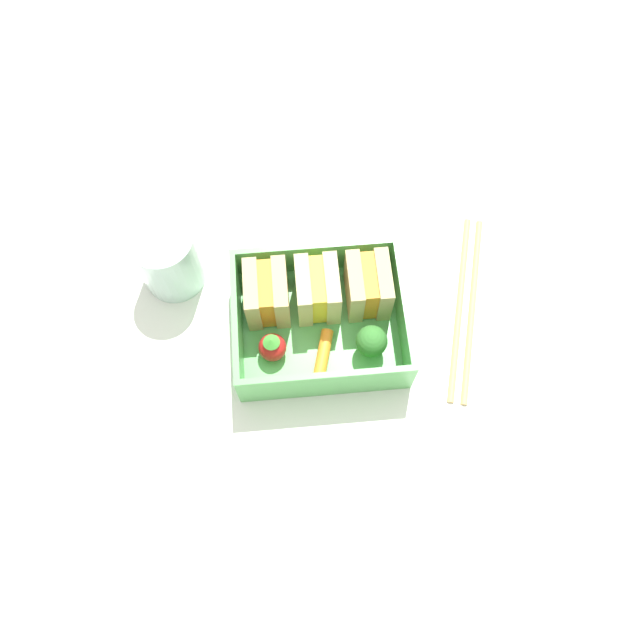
{
  "coord_description": "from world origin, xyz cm",
  "views": [
    {
      "loc": [
        -2.12,
        -24.48,
        61.32
      ],
      "look_at": [
        0.0,
        0.0,
        2.7
      ],
      "focal_mm": 35.0,
      "sensor_mm": 36.0,
      "label": 1
    }
  ],
  "objects_px": {
    "sandwich_center": "(368,286)",
    "strawberry_far_left": "(272,347)",
    "sandwich_left": "(267,294)",
    "drinking_glass": "(168,259)",
    "broccoli_floret": "(371,341)",
    "chopstick_pair": "(466,306)",
    "carrot_stick_far_left": "(327,355)",
    "sandwich_center_left": "(318,290)"
  },
  "relations": [
    {
      "from": "drinking_glass",
      "to": "carrot_stick_far_left",
      "type": "bearing_deg",
      "value": -35.86
    },
    {
      "from": "sandwich_center",
      "to": "carrot_stick_far_left",
      "type": "bearing_deg",
      "value": -127.12
    },
    {
      "from": "sandwich_center_left",
      "to": "chopstick_pair",
      "type": "distance_m",
      "value": 0.16
    },
    {
      "from": "broccoli_floret",
      "to": "chopstick_pair",
      "type": "relative_size",
      "value": 0.18
    },
    {
      "from": "sandwich_center_left",
      "to": "carrot_stick_far_left",
      "type": "xyz_separation_m",
      "value": [
        0.0,
        -0.06,
        -0.02
      ]
    },
    {
      "from": "sandwich_center_left",
      "to": "strawberry_far_left",
      "type": "bearing_deg",
      "value": -133.15
    },
    {
      "from": "sandwich_left",
      "to": "broccoli_floret",
      "type": "bearing_deg",
      "value": -30.35
    },
    {
      "from": "sandwich_center_left",
      "to": "carrot_stick_far_left",
      "type": "relative_size",
      "value": 1.05
    },
    {
      "from": "carrot_stick_far_left",
      "to": "strawberry_far_left",
      "type": "bearing_deg",
      "value": 169.56
    },
    {
      "from": "sandwich_left",
      "to": "strawberry_far_left",
      "type": "xyz_separation_m",
      "value": [
        0.0,
        -0.05,
        -0.01
      ]
    },
    {
      "from": "carrot_stick_far_left",
      "to": "sandwich_center",
      "type": "bearing_deg",
      "value": 52.88
    },
    {
      "from": "sandwich_left",
      "to": "carrot_stick_far_left",
      "type": "distance_m",
      "value": 0.09
    },
    {
      "from": "carrot_stick_far_left",
      "to": "drinking_glass",
      "type": "relative_size",
      "value": 0.68
    },
    {
      "from": "broccoli_floret",
      "to": "chopstick_pair",
      "type": "xyz_separation_m",
      "value": [
        0.11,
        0.04,
        -0.03
      ]
    },
    {
      "from": "sandwich_center",
      "to": "chopstick_pair",
      "type": "height_order",
      "value": "sandwich_center"
    },
    {
      "from": "sandwich_left",
      "to": "drinking_glass",
      "type": "height_order",
      "value": "drinking_glass"
    },
    {
      "from": "sandwich_center",
      "to": "broccoli_floret",
      "type": "xyz_separation_m",
      "value": [
        -0.0,
        -0.06,
        -0.01
      ]
    },
    {
      "from": "sandwich_center_left",
      "to": "chopstick_pair",
      "type": "height_order",
      "value": "sandwich_center_left"
    },
    {
      "from": "broccoli_floret",
      "to": "sandwich_left",
      "type": "bearing_deg",
      "value": 149.65
    },
    {
      "from": "sandwich_center",
      "to": "chopstick_pair",
      "type": "distance_m",
      "value": 0.11
    },
    {
      "from": "sandwich_center",
      "to": "broccoli_floret",
      "type": "distance_m",
      "value": 0.06
    },
    {
      "from": "sandwich_center_left",
      "to": "broccoli_floret",
      "type": "distance_m",
      "value": 0.08
    },
    {
      "from": "sandwich_left",
      "to": "chopstick_pair",
      "type": "relative_size",
      "value": 0.26
    },
    {
      "from": "strawberry_far_left",
      "to": "carrot_stick_far_left",
      "type": "distance_m",
      "value": 0.06
    },
    {
      "from": "strawberry_far_left",
      "to": "sandwich_left",
      "type": "bearing_deg",
      "value": 91.73
    },
    {
      "from": "sandwich_center",
      "to": "strawberry_far_left",
      "type": "xyz_separation_m",
      "value": [
        -0.1,
        -0.05,
        -0.01
      ]
    },
    {
      "from": "sandwich_left",
      "to": "strawberry_far_left",
      "type": "relative_size",
      "value": 1.65
    },
    {
      "from": "sandwich_center_left",
      "to": "carrot_stick_far_left",
      "type": "distance_m",
      "value": 0.07
    },
    {
      "from": "carrot_stick_far_left",
      "to": "drinking_glass",
      "type": "distance_m",
      "value": 0.19
    },
    {
      "from": "sandwich_center_left",
      "to": "strawberry_far_left",
      "type": "height_order",
      "value": "sandwich_center_left"
    },
    {
      "from": "sandwich_center",
      "to": "chopstick_pair",
      "type": "relative_size",
      "value": 0.26
    },
    {
      "from": "sandwich_center",
      "to": "sandwich_left",
      "type": "bearing_deg",
      "value": 180.0
    },
    {
      "from": "broccoli_floret",
      "to": "sandwich_center",
      "type": "bearing_deg",
      "value": 87.04
    },
    {
      "from": "drinking_glass",
      "to": "chopstick_pair",
      "type": "bearing_deg",
      "value": -11.76
    },
    {
      "from": "strawberry_far_left",
      "to": "carrot_stick_far_left",
      "type": "height_order",
      "value": "strawberry_far_left"
    },
    {
      "from": "drinking_glass",
      "to": "sandwich_left",
      "type": "bearing_deg",
      "value": -26.12
    },
    {
      "from": "sandwich_center_left",
      "to": "drinking_glass",
      "type": "distance_m",
      "value": 0.16
    },
    {
      "from": "chopstick_pair",
      "to": "strawberry_far_left",
      "type": "bearing_deg",
      "value": -169.69
    },
    {
      "from": "carrot_stick_far_left",
      "to": "drinking_glass",
      "type": "bearing_deg",
      "value": 144.14
    },
    {
      "from": "sandwich_center",
      "to": "chopstick_pair",
      "type": "bearing_deg",
      "value": -8.26
    },
    {
      "from": "sandwich_center_left",
      "to": "drinking_glass",
      "type": "xyz_separation_m",
      "value": [
        -0.15,
        0.05,
        0.0
      ]
    },
    {
      "from": "chopstick_pair",
      "to": "sandwich_center_left",
      "type": "bearing_deg",
      "value": 174.41
    }
  ]
}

